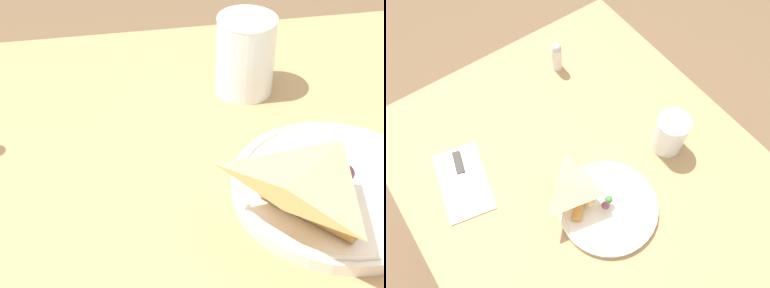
# 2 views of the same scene
# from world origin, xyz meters

# --- Properties ---
(dining_table) EXTENTS (1.08, 0.86, 0.78)m
(dining_table) POSITION_xyz_m (0.00, 0.00, 0.66)
(dining_table) COLOR #A87F51
(dining_table) RESTS_ON ground_plane
(plate_pizza) EXTENTS (0.24, 0.24, 0.05)m
(plate_pizza) POSITION_xyz_m (0.07, -0.02, 0.79)
(plate_pizza) COLOR silver
(plate_pizza) RESTS_ON dining_table
(milk_glass) EXTENTS (0.08, 0.08, 0.11)m
(milk_glass) POSITION_xyz_m (0.02, 0.22, 0.83)
(milk_glass) COLOR white
(milk_glass) RESTS_ON dining_table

